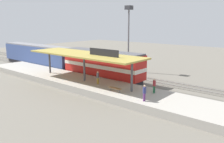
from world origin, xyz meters
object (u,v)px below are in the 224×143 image
(light_mast, at_px, (129,25))
(person_waiting, at_px, (144,92))
(platform_bench, at_px, (115,88))
(passenger_carriage_single, at_px, (37,55))
(person_boarding, at_px, (154,85))
(person_walking, at_px, (98,77))
(freight_car, at_px, (91,59))
(locomotive, at_px, (102,65))

(light_mast, bearing_deg, person_waiting, -138.70)
(platform_bench, height_order, passenger_carriage_single, passenger_carriage_single)
(passenger_carriage_single, bearing_deg, platform_bench, -103.21)
(platform_bench, relative_size, person_boarding, 0.99)
(person_waiting, xyz_separation_m, person_boarding, (3.10, 0.65, 0.00))
(light_mast, bearing_deg, person_walking, -161.21)
(platform_bench, xyz_separation_m, freight_car, (10.60, 14.50, 0.63))
(light_mast, distance_m, person_walking, 14.75)
(freight_car, bearing_deg, passenger_carriage_single, 112.58)
(light_mast, bearing_deg, person_boarding, -133.24)
(person_waiting, bearing_deg, light_mast, 41.30)
(freight_car, bearing_deg, person_walking, -131.55)
(platform_bench, height_order, freight_car, freight_car)
(freight_car, relative_size, light_mast, 1.03)
(person_boarding, bearing_deg, person_walking, 99.52)
(locomotive, bearing_deg, person_walking, -142.85)
(platform_bench, relative_size, freight_car, 0.14)
(locomotive, bearing_deg, platform_bench, -128.41)
(locomotive, relative_size, person_waiting, 8.44)
(freight_car, relative_size, person_waiting, 7.02)
(platform_bench, relative_size, light_mast, 0.15)
(passenger_carriage_single, relative_size, light_mast, 1.71)
(person_waiting, xyz_separation_m, person_walking, (1.81, 8.32, 0.00))
(freight_car, height_order, person_waiting, freight_car)
(platform_bench, bearing_deg, person_boarding, -55.02)
(light_mast, bearing_deg, passenger_carriage_single, 114.25)
(passenger_carriage_single, xyz_separation_m, freight_car, (4.60, -11.06, -0.34))
(person_walking, bearing_deg, person_boarding, -80.48)
(locomotive, bearing_deg, passenger_carriage_single, 90.00)
(passenger_carriage_single, distance_m, person_waiting, 30.60)
(light_mast, height_order, person_walking, light_mast)
(platform_bench, relative_size, locomotive, 0.12)
(platform_bench, distance_m, freight_car, 17.98)
(locomotive, distance_m, freight_car, 8.34)
(freight_car, relative_size, person_boarding, 7.02)
(freight_car, distance_m, person_walking, 14.04)
(locomotive, xyz_separation_m, person_boarding, (-3.42, -11.25, -0.56))
(person_boarding, bearing_deg, platform_bench, 124.98)
(passenger_carriage_single, distance_m, light_mast, 19.94)
(freight_car, xyz_separation_m, light_mast, (3.20, -6.25, 6.43))
(locomotive, distance_m, person_boarding, 11.77)
(platform_bench, relative_size, passenger_carriage_single, 0.08)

